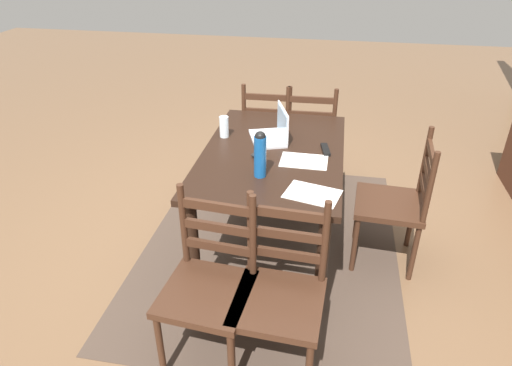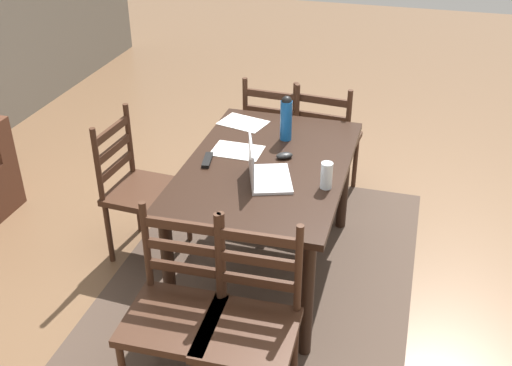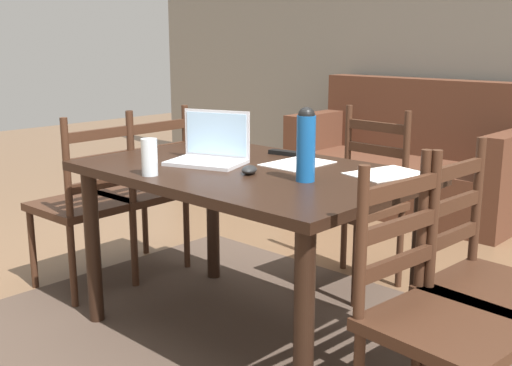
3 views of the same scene
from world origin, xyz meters
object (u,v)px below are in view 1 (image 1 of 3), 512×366
at_px(water_bottle, 260,153).
at_px(drinking_glass, 224,127).
at_px(chair_right_far, 280,296).
at_px(laptop, 274,131).
at_px(chair_left_far, 310,136).
at_px(computer_mouse, 259,154).
at_px(tv_remote, 325,149).
at_px(dining_table, 273,165).
at_px(chair_far_head, 395,203).
at_px(chair_right_near, 209,287).
at_px(chair_left_near, 268,133).

xyz_separation_m(water_bottle, drinking_glass, (-0.52, -0.35, -0.07)).
height_order(chair_right_far, laptop, laptop).
bearing_deg(chair_left_far, computer_mouse, -13.70).
bearing_deg(laptop, chair_left_far, 165.38).
height_order(drinking_glass, tv_remote, drinking_glass).
height_order(dining_table, computer_mouse, computer_mouse).
distance_m(dining_table, computer_mouse, 0.17).
bearing_deg(laptop, chair_right_far, 9.95).
relative_size(water_bottle, drinking_glass, 1.92).
distance_m(dining_table, water_bottle, 0.43).
height_order(dining_table, chair_right_far, chair_right_far).
bearing_deg(dining_table, chair_left_far, 169.46).
relative_size(dining_table, chair_far_head, 1.49).
bearing_deg(chair_right_near, tv_remote, 154.01).
bearing_deg(computer_mouse, chair_far_head, 66.27).
height_order(chair_far_head, computer_mouse, chair_far_head).
relative_size(dining_table, chair_right_far, 1.49).
xyz_separation_m(chair_left_far, laptop, (0.80, -0.21, 0.37)).
relative_size(chair_right_near, laptop, 2.53).
bearing_deg(chair_left_near, computer_mouse, 5.39).
bearing_deg(laptop, tv_remote, 70.84).
bearing_deg(tv_remote, computer_mouse, -169.30).
bearing_deg(drinking_glass, tv_remote, 81.48).
bearing_deg(chair_right_far, chair_left_near, -169.50).
height_order(chair_far_head, water_bottle, water_bottle).
height_order(chair_right_far, drinking_glass, chair_right_far).
distance_m(chair_far_head, chair_left_near, 1.42).
xyz_separation_m(chair_right_far, laptop, (-1.19, -0.21, 0.37)).
bearing_deg(computer_mouse, dining_table, 109.76).
bearing_deg(chair_far_head, tv_remote, -98.56).
distance_m(chair_left_far, chair_far_head, 1.19).
xyz_separation_m(chair_left_far, tv_remote, (0.92, 0.15, 0.32)).
distance_m(chair_left_far, computer_mouse, 1.17).
bearing_deg(laptop, computer_mouse, -11.13).
bearing_deg(water_bottle, chair_right_near, -13.04).
xyz_separation_m(dining_table, drinking_glass, (-0.18, -0.37, 0.18)).
distance_m(chair_right_far, laptop, 1.27).
distance_m(water_bottle, tv_remote, 0.57).
relative_size(dining_table, drinking_glass, 9.48).
bearing_deg(computer_mouse, chair_right_far, -12.94).
bearing_deg(chair_left_far, laptop, -14.62).
height_order(dining_table, tv_remote, tv_remote).
relative_size(chair_far_head, computer_mouse, 9.50).
bearing_deg(tv_remote, chair_left_far, 88.91).
height_order(chair_far_head, laptop, laptop).
xyz_separation_m(chair_right_far, chair_left_far, (-1.99, -0.00, 0.00)).
relative_size(chair_far_head, chair_left_near, 1.00).
bearing_deg(chair_left_far, chair_left_near, -90.00).
xyz_separation_m(chair_right_far, water_bottle, (-0.65, -0.22, 0.46)).
relative_size(chair_right_near, chair_left_near, 1.00).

